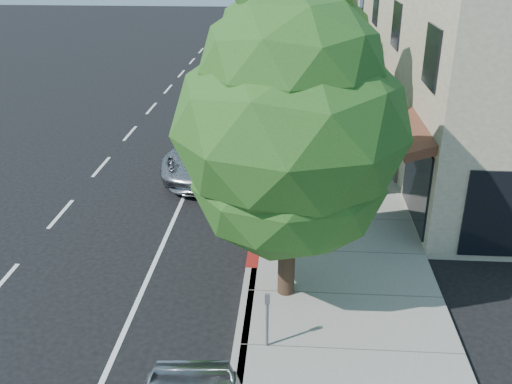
# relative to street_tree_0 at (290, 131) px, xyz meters

# --- Properties ---
(ground) EXTENTS (120.00, 120.00, 0.00)m
(ground) POSITION_rel_street_tree_0_xyz_m (-0.90, 2.00, -4.16)
(ground) COLOR black
(ground) RESTS_ON ground
(sidewalk) EXTENTS (4.60, 56.00, 0.15)m
(sidewalk) POSITION_rel_street_tree_0_xyz_m (1.40, 10.00, -4.08)
(sidewalk) COLOR gray
(sidewalk) RESTS_ON ground
(curb) EXTENTS (0.30, 56.00, 0.15)m
(curb) POSITION_rel_street_tree_0_xyz_m (-0.90, 10.00, -4.08)
(curb) COLOR #9E998E
(curb) RESTS_ON ground
(curb_red_segment) EXTENTS (0.32, 4.00, 0.15)m
(curb_red_segment) POSITION_rel_street_tree_0_xyz_m (-0.90, 3.00, -4.08)
(curb_red_segment) COLOR maroon
(curb_red_segment) RESTS_ON ground
(storefront_building) EXTENTS (10.00, 36.00, 7.00)m
(storefront_building) POSITION_rel_street_tree_0_xyz_m (8.70, 20.00, -0.66)
(storefront_building) COLOR beige
(storefront_building) RESTS_ON ground
(street_tree_0) EXTENTS (5.07, 5.07, 7.02)m
(street_tree_0) POSITION_rel_street_tree_0_xyz_m (0.00, 0.00, 0.00)
(street_tree_0) COLOR black
(street_tree_0) RESTS_ON ground
(street_tree_1) EXTENTS (4.81, 4.81, 7.82)m
(street_tree_1) POSITION_rel_street_tree_0_xyz_m (0.00, 6.00, 0.67)
(street_tree_1) COLOR black
(street_tree_1) RESTS_ON ground
(street_tree_2) EXTENTS (5.04, 5.04, 6.91)m
(street_tree_2) POSITION_rel_street_tree_0_xyz_m (0.00, 12.00, -0.08)
(street_tree_2) COLOR black
(street_tree_2) RESTS_ON ground
(street_tree_3) EXTENTS (4.79, 4.79, 7.41)m
(street_tree_3) POSITION_rel_street_tree_0_xyz_m (-0.00, 18.00, 0.36)
(street_tree_3) COLOR black
(street_tree_3) RESTS_ON ground
(cyclist) EXTENTS (0.46, 0.65, 1.67)m
(cyclist) POSITION_rel_street_tree_0_xyz_m (-0.65, 3.88, -3.32)
(cyclist) COLOR white
(cyclist) RESTS_ON ground
(bicycle) EXTENTS (1.99, 1.19, 0.99)m
(bicycle) POSITION_rel_street_tree_0_xyz_m (-2.08, 5.00, -3.66)
(bicycle) COLOR #17229F
(bicycle) RESTS_ON ground
(silver_suv) EXTENTS (3.63, 6.74, 1.80)m
(silver_suv) POSITION_rel_street_tree_0_xyz_m (-2.62, 8.13, -3.26)
(silver_suv) COLOR #A5A5A9
(silver_suv) RESTS_ON ground
(dark_sedan) EXTENTS (2.29, 4.94, 1.57)m
(dark_sedan) POSITION_rel_street_tree_0_xyz_m (-2.83, 11.10, -3.37)
(dark_sedan) COLOR black
(dark_sedan) RESTS_ON ground
(white_pickup) EXTENTS (2.97, 5.89, 1.64)m
(white_pickup) POSITION_rel_street_tree_0_xyz_m (-2.67, 20.82, -3.34)
(white_pickup) COLOR silver
(white_pickup) RESTS_ON ground
(dark_suv_far) EXTENTS (2.03, 4.72, 1.59)m
(dark_suv_far) POSITION_rel_street_tree_0_xyz_m (-1.77, 29.06, -3.36)
(dark_suv_far) COLOR black
(dark_suv_far) RESTS_ON ground
(pedestrian) EXTENTS (0.95, 0.79, 1.77)m
(pedestrian) POSITION_rel_street_tree_0_xyz_m (1.48, 13.54, -3.12)
(pedestrian) COLOR black
(pedestrian) RESTS_ON sidewalk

